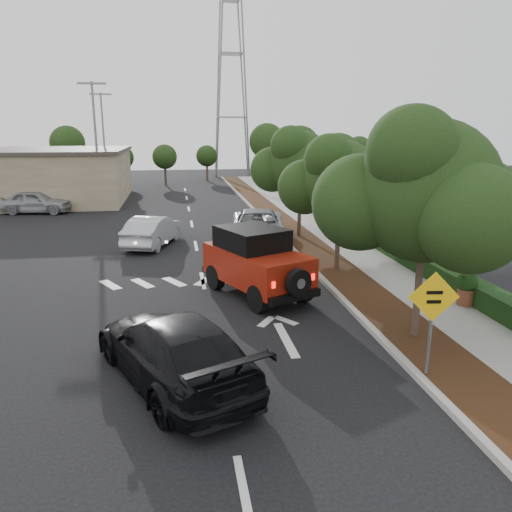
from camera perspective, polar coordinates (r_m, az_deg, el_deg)
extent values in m
plane|color=black|center=(14.00, -4.70, -10.03)|extent=(120.00, 120.00, 0.00)
cube|color=#9E9B93|center=(25.96, 3.31, 1.70)|extent=(0.20, 70.00, 0.15)
cube|color=black|center=(26.19, 5.45, 1.74)|extent=(1.80, 70.00, 0.12)
cube|color=gray|center=(26.73, 9.40, 1.87)|extent=(2.00, 70.00, 0.12)
cube|color=black|center=(27.13, 12.24, 2.65)|extent=(0.80, 70.00, 0.80)
cylinder|color=black|center=(18.45, -4.67, -2.40)|extent=(0.66, 0.97, 0.92)
cylinder|color=black|center=(19.32, -0.01, -1.57)|extent=(0.66, 0.97, 0.92)
cylinder|color=black|center=(16.10, 0.26, -4.90)|extent=(0.66, 0.97, 0.92)
cylinder|color=black|center=(17.09, 5.28, -3.79)|extent=(0.66, 0.97, 0.92)
cube|color=maroon|center=(17.52, 0.11, -1.12)|extent=(3.60, 4.71, 1.14)
cube|color=black|center=(17.58, -0.50, 2.08)|extent=(2.68, 2.90, 0.73)
cube|color=maroon|center=(18.87, -2.57, -0.29)|extent=(2.14, 1.82, 0.94)
cube|color=black|center=(15.96, 4.47, -4.68)|extent=(1.87, 0.98, 0.25)
cylinder|color=black|center=(15.68, 4.87, -3.06)|extent=(0.90, 0.58, 0.87)
cube|color=#FF190C|center=(15.40, 2.04, -3.33)|extent=(0.12, 0.09, 0.21)
cube|color=#FF190C|center=(16.32, 6.55, -2.40)|extent=(0.12, 0.09, 0.21)
imported|color=#ACAEB4|center=(25.75, 0.19, 3.34)|extent=(3.66, 6.35, 1.67)
imported|color=black|center=(11.91, -9.41, -10.45)|extent=(4.35, 6.05, 1.63)
imported|color=#B1B3B9|center=(25.68, -11.72, 2.85)|extent=(3.00, 4.90, 1.53)
imported|color=#94969A|center=(38.06, -23.87, 5.68)|extent=(4.94, 2.56, 1.61)
cylinder|color=slate|center=(12.35, 19.32, -7.77)|extent=(0.09, 0.09, 2.32)
cube|color=yellow|center=(12.06, 19.68, -4.43)|extent=(1.18, 0.18, 1.19)
cube|color=black|center=(12.00, 19.76, -3.96)|extent=(0.37, 0.06, 0.08)
cube|color=black|center=(12.07, 19.67, -4.96)|extent=(0.33, 0.05, 0.08)
cylinder|color=brown|center=(17.87, 22.84, -4.31)|extent=(0.59, 0.59, 0.55)
sphere|color=black|center=(17.72, 23.00, -2.73)|extent=(0.68, 0.68, 0.68)
imported|color=black|center=(17.70, 23.02, -2.49)|extent=(0.62, 0.55, 0.64)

